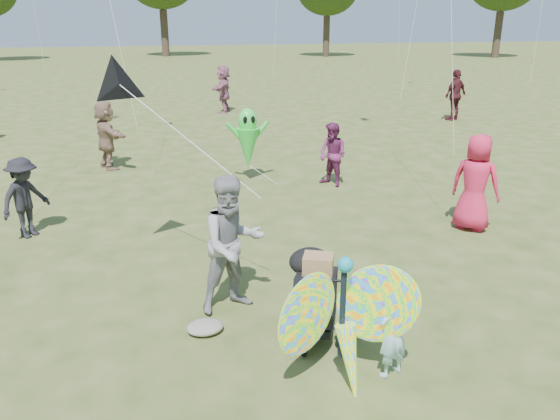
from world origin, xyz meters
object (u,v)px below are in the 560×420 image
Objects in this scene: jogging_stroller at (315,289)px; crowd_j at (224,89)px; crowd_b at (25,198)px; crowd_e at (333,155)px; child_girl at (393,333)px; adult_man at (233,244)px; alien_kite at (248,141)px; crowd_h at (455,95)px; crowd_a at (476,183)px; crowd_d at (106,135)px; butterfly_kite at (346,326)px.

crowd_j is at bearing 108.32° from jogging_stroller.
crowd_b is 6.46m from crowd_e.
child_girl is 0.57× the size of adult_man.
crowd_b is 5.09m from alien_kite.
adult_man is at bearing 156.63° from jogging_stroller.
crowd_h is (13.83, 8.54, 0.23)m from crowd_b.
crowd_j is at bearing 18.18° from crowd_b.
crowd_h is (6.06, 10.28, 0.07)m from crowd_a.
alien_kite is at bearing 61.36° from adult_man.
jogging_stroller is at bearing -95.40° from alien_kite.
alien_kite is (3.23, -2.14, 0.10)m from crowd_d.
adult_man is at bearing 112.07° from butterfly_kite.
crowd_d reaches higher than crowd_b.
child_girl is 18.10m from crowd_j.
crowd_d is 13.20m from crowd_h.
butterfly_kite is at bearing 174.92° from crowd_d.
crowd_e is 7.37m from butterfly_kite.
alien_kite is at bearing -0.76° from crowd_a.
crowd_j is 17.16m from jogging_stroller.
crowd_b is (-7.78, 1.74, -0.17)m from crowd_a.
butterfly_kite is 1.00× the size of alien_kite.
adult_man is 1.05× the size of butterfly_kite.
crowd_b is at bearing -151.97° from alien_kite.
butterfly_kite is (-0.57, -0.05, 0.20)m from child_girl.
adult_man is 1.28× the size of crowd_b.
child_girl is at bearing 5.30° from butterfly_kite.
jogging_stroller is (-0.54, 0.99, 0.09)m from child_girl.
crowd_h is 1.66× the size of jogging_stroller.
adult_man reaches higher than child_girl.
butterfly_kite is at bearing -47.39° from crowd_e.
jogging_stroller is 0.66× the size of alien_kite.
crowd_h is at bearing -16.02° from crowd_b.
child_girl is 0.60× the size of crowd_d.
butterfly_kite is (-3.96, -3.68, -0.16)m from crowd_a.
crowd_e is at bearing 92.06° from jogging_stroller.
child_girl is at bearing -37.05° from jogging_stroller.
crowd_e is at bearing -14.69° from crowd_a.
alien_kite is (1.46, 5.86, 0.06)m from adult_man.
crowd_j is (-0.60, 11.16, 0.22)m from crowd_e.
crowd_h is 1.09× the size of butterfly_kite.
crowd_a is 11.93m from crowd_h.
alien_kite is (0.10, 7.75, 0.45)m from child_girl.
alien_kite reaches higher than crowd_b.
crowd_a reaches higher than child_girl.
butterfly_kite is at bearing 16.99° from crowd_j.
alien_kite reaches higher than crowd_e.
crowd_j reaches higher than alien_kite.
crowd_h reaches higher than crowd_e.
butterfly_kite reaches higher than child_girl.
child_girl is 0.55× the size of crowd_h.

